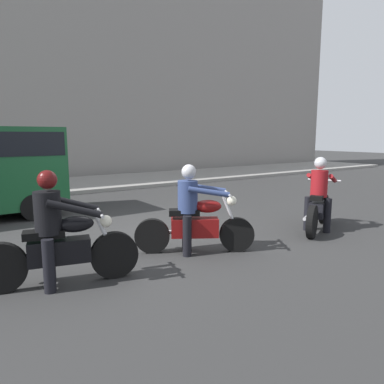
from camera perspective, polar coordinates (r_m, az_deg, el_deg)
name	(u,v)px	position (r m, az deg, el deg)	size (l,w,h in m)	color
ground_plane	(149,233)	(7.52, -6.81, -6.57)	(80.00, 80.00, 0.00)	#2D2D2D
sidewalk_slab	(51,186)	(14.93, -21.48, 0.86)	(40.00, 4.40, 0.14)	gray
building_facade	(21,9)	(18.93, -25.55, 24.76)	(40.00, 1.40, 14.86)	gray
motorcycle_with_rider_crimson	(319,200)	(8.07, 19.57, -1.28)	(1.93, 1.08, 1.57)	black
motorcycle_with_rider_black_leather	(58,239)	(5.13, -20.58, -7.05)	(2.07, 0.82, 1.57)	black
motorcycle_with_rider_denim_blue	(194,217)	(6.15, 0.32, -3.94)	(1.82, 1.20, 1.53)	black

